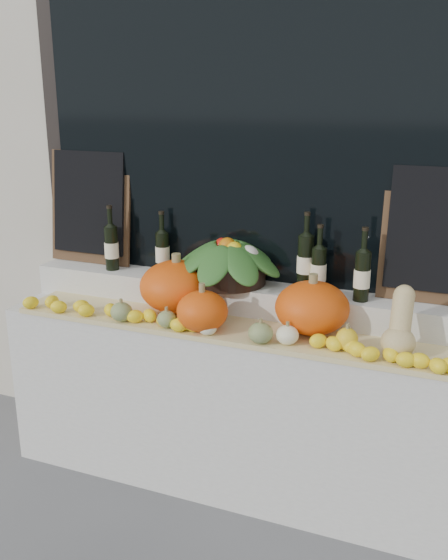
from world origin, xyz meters
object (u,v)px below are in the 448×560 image
at_px(butternut_squash, 400,327).
at_px(wine_bottle_tall, 305,261).
at_px(pumpkin_left, 177,286).
at_px(pumpkin_right, 312,308).
at_px(produce_bowl, 227,260).

bearing_deg(butternut_squash, wine_bottle_tall, 147.17).
distance_m(pumpkin_left, butternut_squash, 1.12).
height_order(pumpkin_right, wine_bottle_tall, wine_bottle_tall).
height_order(produce_bowl, wine_bottle_tall, wine_bottle_tall).
bearing_deg(pumpkin_left, butternut_squash, -6.94).
height_order(pumpkin_left, butternut_squash, butternut_squash).
xyz_separation_m(pumpkin_right, wine_bottle_tall, (-0.10, 0.22, 0.15)).
bearing_deg(pumpkin_left, wine_bottle_tall, 17.14).
bearing_deg(pumpkin_right, pumpkin_left, 177.42).
bearing_deg(pumpkin_right, produce_bowl, 160.34).
bearing_deg(produce_bowl, butternut_squash, -17.28).
height_order(pumpkin_right, produce_bowl, produce_bowl).
xyz_separation_m(pumpkin_left, produce_bowl, (0.22, 0.14, 0.12)).
xyz_separation_m(pumpkin_right, butternut_squash, (0.40, -0.10, 0.00)).
relative_size(produce_bowl, wine_bottle_tall, 1.55).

